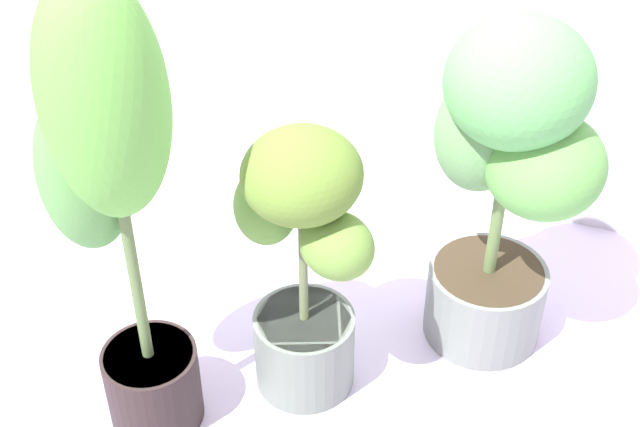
{
  "coord_description": "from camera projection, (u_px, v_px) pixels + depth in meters",
  "views": [
    {
      "loc": [
        0.48,
        -1.12,
        1.44
      ],
      "look_at": [
        0.01,
        0.1,
        0.44
      ],
      "focal_mm": 48.46,
      "sensor_mm": 36.0,
      "label": 1
    }
  ],
  "objects": [
    {
      "name": "potted_plant_center",
      "position": [
        302.0,
        257.0,
        1.69
      ],
      "size": [
        0.35,
        0.25,
        0.63
      ],
      "color": "slate",
      "rests_on": "ground"
    },
    {
      "name": "ground_plane",
      "position": [
        299.0,
        402.0,
        1.85
      ],
      "size": [
        8.0,
        8.0,
        0.0
      ],
      "primitive_type": "plane",
      "color": "silver",
      "rests_on": "ground"
    },
    {
      "name": "potted_plant_front_left",
      "position": [
        112.0,
        188.0,
        1.48
      ],
      "size": [
        0.3,
        0.24,
        0.98
      ],
      "color": "#2F2323",
      "rests_on": "ground"
    },
    {
      "name": "potted_plant_back_right",
      "position": [
        508.0,
        167.0,
        1.74
      ],
      "size": [
        0.39,
        0.33,
        0.78
      ],
      "color": "gray",
      "rests_on": "ground"
    }
  ]
}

